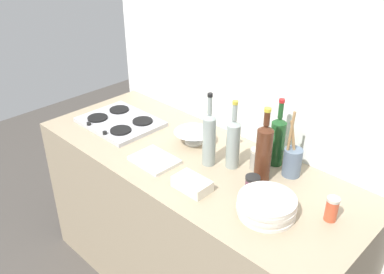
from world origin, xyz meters
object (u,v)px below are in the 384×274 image
(wine_bottle_leftmost, at_px, (233,142))
(butter_dish, at_px, (192,184))
(stovetop_hob, at_px, (120,122))
(wine_bottle_rightmost, at_px, (209,138))
(utensil_crock, at_px, (292,161))
(cutting_board, at_px, (154,160))
(wine_bottle_mid_left, at_px, (264,152))
(mixing_bowl, at_px, (193,137))
(plate_stack, at_px, (266,206))
(condiment_jar_rear, at_px, (332,209))
(wine_bottle_mid_right, at_px, (277,140))
(condiment_jar_front, at_px, (252,184))
(condiment_jar_spare, at_px, (257,159))

(wine_bottle_leftmost, relative_size, butter_dish, 2.06)
(stovetop_hob, xyz_separation_m, wine_bottle_rightmost, (0.65, 0.04, 0.13))
(utensil_crock, relative_size, cutting_board, 1.47)
(wine_bottle_leftmost, distance_m, butter_dish, 0.29)
(wine_bottle_leftmost, distance_m, wine_bottle_mid_left, 0.17)
(mixing_bowl, relative_size, utensil_crock, 0.63)
(plate_stack, distance_m, cutting_board, 0.63)
(wine_bottle_rightmost, relative_size, condiment_jar_rear, 3.51)
(butter_dish, relative_size, cutting_board, 0.76)
(wine_bottle_mid_left, distance_m, utensil_crock, 0.16)
(mixing_bowl, bearing_deg, condiment_jar_rear, -4.31)
(butter_dish, bearing_deg, wine_bottle_leftmost, 88.17)
(wine_bottle_mid_right, distance_m, wine_bottle_rightmost, 0.33)
(wine_bottle_leftmost, xyz_separation_m, condiment_jar_front, (0.19, -0.10, -0.09))
(wine_bottle_mid_right, xyz_separation_m, butter_dish, (-0.14, -0.44, -0.11))
(wine_bottle_leftmost, height_order, wine_bottle_rightmost, wine_bottle_rightmost)
(wine_bottle_leftmost, bearing_deg, stovetop_hob, -171.97)
(plate_stack, bearing_deg, utensil_crock, 105.02)
(wine_bottle_leftmost, bearing_deg, butter_dish, -91.83)
(plate_stack, distance_m, butter_dish, 0.35)
(wine_bottle_rightmost, xyz_separation_m, mixing_bowl, (-0.20, 0.09, -0.11))
(wine_bottle_mid_right, distance_m, utensil_crock, 0.13)
(stovetop_hob, bearing_deg, condiment_jar_rear, 3.39)
(wine_bottle_mid_right, bearing_deg, condiment_jar_front, -77.61)
(condiment_jar_rear, relative_size, cutting_board, 0.48)
(plate_stack, relative_size, wine_bottle_rightmost, 0.65)
(condiment_jar_rear, bearing_deg, utensil_crock, 150.26)
(butter_dish, bearing_deg, utensil_crock, 58.04)
(butter_dish, relative_size, condiment_jar_front, 2.19)
(utensil_crock, height_order, condiment_jar_front, utensil_crock)
(stovetop_hob, distance_m, wine_bottle_leftmost, 0.77)
(wine_bottle_mid_right, relative_size, mixing_bowl, 1.67)
(wine_bottle_mid_right, xyz_separation_m, condiment_jar_spare, (-0.04, -0.10, -0.08))
(wine_bottle_mid_right, xyz_separation_m, wine_bottle_rightmost, (-0.23, -0.23, 0.01))
(mixing_bowl, distance_m, utensil_crock, 0.55)
(condiment_jar_spare, bearing_deg, wine_bottle_mid_right, 70.11)
(wine_bottle_mid_left, bearing_deg, condiment_jar_front, -76.13)
(utensil_crock, distance_m, condiment_jar_spare, 0.17)
(mixing_bowl, xyz_separation_m, condiment_jar_front, (0.49, -0.13, 0.00))
(wine_bottle_leftmost, distance_m, utensil_crock, 0.28)
(wine_bottle_rightmost, bearing_deg, condiment_jar_rear, 2.86)
(mixing_bowl, bearing_deg, condiment_jar_front, -14.79)
(plate_stack, xyz_separation_m, butter_dish, (-0.34, -0.09, -0.02))
(mixing_bowl, relative_size, cutting_board, 0.92)
(plate_stack, relative_size, wine_bottle_mid_right, 0.71)
(wine_bottle_mid_right, xyz_separation_m, condiment_jar_rear, (0.40, -0.20, -0.08))
(cutting_board, bearing_deg, stovetop_hob, 163.82)
(wine_bottle_rightmost, bearing_deg, utensil_crock, 30.04)
(stovetop_hob, xyz_separation_m, cutting_board, (0.45, -0.13, -0.01))
(stovetop_hob, xyz_separation_m, utensil_crock, (1.00, 0.24, 0.06))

